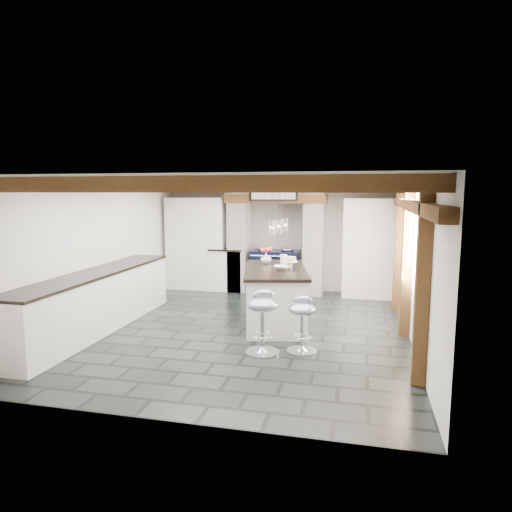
% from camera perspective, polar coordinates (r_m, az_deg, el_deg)
% --- Properties ---
extents(ground, '(6.00, 6.00, 0.00)m').
position_cam_1_polar(ground, '(7.28, -1.50, -9.02)').
color(ground, black).
rests_on(ground, ground).
extents(room_shell, '(6.00, 6.03, 6.00)m').
position_cam_1_polar(room_shell, '(8.55, -3.09, 0.86)').
color(room_shell, white).
rests_on(room_shell, ground).
extents(range_cooker, '(1.00, 0.63, 0.99)m').
position_cam_1_polar(range_cooker, '(9.71, 2.47, -1.84)').
color(range_cooker, black).
rests_on(range_cooker, ground).
extents(kitchen_island, '(1.34, 2.01, 1.22)m').
position_cam_1_polar(kitchen_island, '(7.40, 2.43, -4.97)').
color(kitchen_island, white).
rests_on(kitchen_island, ground).
extents(bar_stool_near, '(0.41, 0.41, 0.75)m').
position_cam_1_polar(bar_stool_near, '(6.16, 5.76, -7.72)').
color(bar_stool_near, silver).
rests_on(bar_stool_near, ground).
extents(bar_stool_far, '(0.55, 0.55, 0.85)m').
position_cam_1_polar(bar_stool_far, '(6.06, 0.79, -7.35)').
color(bar_stool_far, silver).
rests_on(bar_stool_far, ground).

